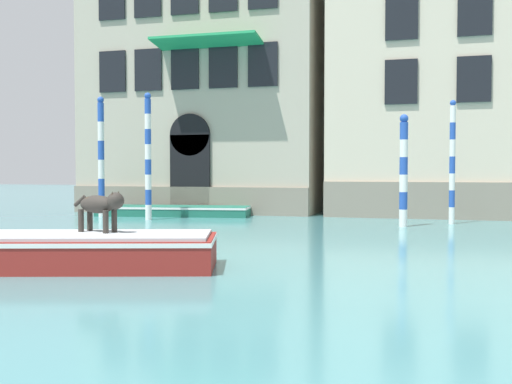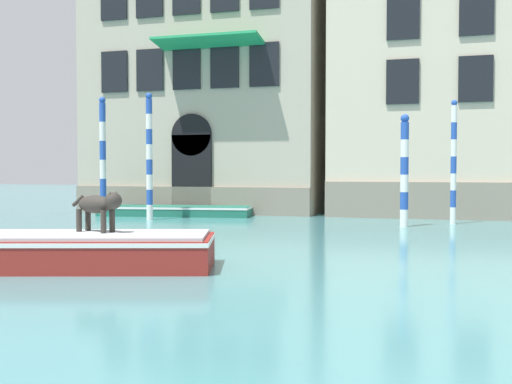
# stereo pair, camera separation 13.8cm
# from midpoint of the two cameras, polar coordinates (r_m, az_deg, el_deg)

# --- Properties ---
(palazzo_left) EXTENTS (10.28, 7.40, 18.86)m
(palazzo_left) POSITION_cam_midpoint_polar(r_m,az_deg,el_deg) (28.62, -4.57, 17.51)
(palazzo_left) COLOR #B2A893
(palazzo_left) RESTS_ON ground_plane
(boat_foreground) EXTENTS (6.66, 3.47, 0.65)m
(boat_foreground) POSITION_cam_midpoint_polar(r_m,az_deg,el_deg) (11.86, -20.04, -5.21)
(boat_foreground) COLOR maroon
(boat_foreground) RESTS_ON ground_plane
(dog_on_deck) EXTENTS (1.17, 0.50, 0.79)m
(dog_on_deck) POSITION_cam_midpoint_polar(r_m,az_deg,el_deg) (11.71, -14.89, -1.22)
(dog_on_deck) COLOR #332D28
(dog_on_deck) RESTS_ON boat_foreground
(boat_moored_near_palazzo) EXTENTS (6.17, 2.24, 0.40)m
(boat_moored_near_palazzo) POSITION_cam_midpoint_polar(r_m,az_deg,el_deg) (23.87, -8.04, -1.76)
(boat_moored_near_palazzo) COLOR #1E6651
(boat_moored_near_palazzo) RESTS_ON ground_plane
(mooring_pole_0) EXTENTS (0.20, 0.20, 4.16)m
(mooring_pole_0) POSITION_cam_midpoint_polar(r_m,az_deg,el_deg) (21.12, 18.01, 2.76)
(mooring_pole_0) COLOR white
(mooring_pole_0) RESTS_ON ground_plane
(mooring_pole_2) EXTENTS (0.27, 0.27, 3.60)m
(mooring_pole_2) POSITION_cam_midpoint_polar(r_m,az_deg,el_deg) (19.68, 13.68, 2.05)
(mooring_pole_2) COLOR white
(mooring_pole_2) RESTS_ON ground_plane
(mooring_pole_3) EXTENTS (0.25, 0.25, 4.66)m
(mooring_pole_3) POSITION_cam_midpoint_polar(r_m,az_deg,el_deg) (24.08, -14.69, 3.31)
(mooring_pole_3) COLOR white
(mooring_pole_3) RESTS_ON ground_plane
(mooring_pole_4) EXTENTS (0.24, 0.24, 4.62)m
(mooring_pole_4) POSITION_cam_midpoint_polar(r_m,az_deg,el_deg) (22.13, -10.42, 3.40)
(mooring_pole_4) COLOR white
(mooring_pole_4) RESTS_ON ground_plane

